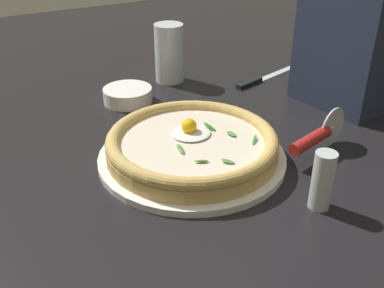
% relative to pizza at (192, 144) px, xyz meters
% --- Properties ---
extents(ground_plane, '(2.40, 2.40, 0.03)m').
position_rel_pizza_xyz_m(ground_plane, '(-0.05, 0.04, -0.05)').
color(ground_plane, black).
rests_on(ground_plane, ground).
extents(pizza_plate, '(0.33, 0.33, 0.01)m').
position_rel_pizza_xyz_m(pizza_plate, '(-0.00, -0.00, -0.03)').
color(pizza_plate, white).
rests_on(pizza_plate, ground).
extents(pizza, '(0.30, 0.30, 0.05)m').
position_rel_pizza_xyz_m(pizza, '(0.00, 0.00, 0.00)').
color(pizza, tan).
rests_on(pizza, pizza_plate).
extents(side_bowl, '(0.11, 0.11, 0.03)m').
position_rel_pizza_xyz_m(side_bowl, '(0.00, 0.29, -0.02)').
color(side_bowl, white).
rests_on(side_bowl, ground).
extents(pizza_cutter, '(0.16, 0.05, 0.07)m').
position_rel_pizza_xyz_m(pizza_cutter, '(0.20, -0.09, 0.00)').
color(pizza_cutter, silver).
rests_on(pizza_cutter, ground).
extents(table_knife, '(0.22, 0.07, 0.01)m').
position_rel_pizza_xyz_m(table_knife, '(0.33, 0.24, -0.03)').
color(table_knife, silver).
rests_on(table_knife, ground).
extents(drinking_glass, '(0.07, 0.07, 0.14)m').
position_rel_pizza_xyz_m(drinking_glass, '(0.14, 0.36, 0.03)').
color(drinking_glass, silver).
rests_on(drinking_glass, ground).
extents(pepper_shaker, '(0.03, 0.03, 0.09)m').
position_rel_pizza_xyz_m(pepper_shaker, '(0.10, -0.21, 0.01)').
color(pepper_shaker, silver).
rests_on(pepper_shaker, ground).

